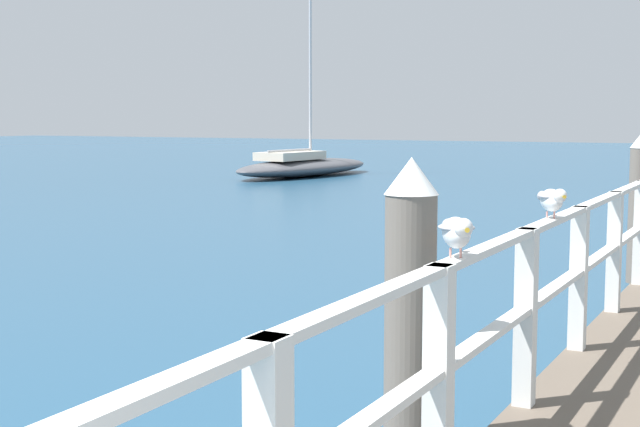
{
  "coord_description": "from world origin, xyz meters",
  "views": [
    {
      "loc": [
        0.19,
        -0.03,
        2.23
      ],
      "look_at": [
        -3.06,
        6.18,
        1.48
      ],
      "focal_mm": 51.01,
      "sensor_mm": 36.0,
      "label": 1
    }
  ],
  "objects_px": {
    "dock_piling_far": "(639,208)",
    "seagull_background": "(552,199)",
    "seagull_foreground": "(457,231)",
    "boat_2": "(303,166)",
    "dock_piling_near": "(410,340)"
  },
  "relations": [
    {
      "from": "seagull_background",
      "to": "seagull_foreground",
      "type": "bearing_deg",
      "value": 59.19
    },
    {
      "from": "dock_piling_near",
      "to": "dock_piling_far",
      "type": "height_order",
      "value": "same"
    },
    {
      "from": "dock_piling_near",
      "to": "seagull_foreground",
      "type": "distance_m",
      "value": 0.85
    },
    {
      "from": "seagull_background",
      "to": "boat_2",
      "type": "xyz_separation_m",
      "value": [
        -14.92,
        23.87,
        -1.28
      ]
    },
    {
      "from": "seagull_foreground",
      "to": "seagull_background",
      "type": "height_order",
      "value": "same"
    },
    {
      "from": "dock_piling_near",
      "to": "dock_piling_far",
      "type": "distance_m",
      "value": 8.15
    },
    {
      "from": "dock_piling_far",
      "to": "boat_2",
      "type": "xyz_separation_m",
      "value": [
        -14.54,
        17.27,
        -0.62
      ]
    },
    {
      "from": "seagull_foreground",
      "to": "boat_2",
      "type": "relative_size",
      "value": 0.05
    },
    {
      "from": "seagull_foreground",
      "to": "dock_piling_near",
      "type": "bearing_deg",
      "value": -73.8
    },
    {
      "from": "seagull_foreground",
      "to": "seagull_background",
      "type": "bearing_deg",
      "value": -119.65
    },
    {
      "from": "dock_piling_far",
      "to": "seagull_background",
      "type": "height_order",
      "value": "dock_piling_far"
    },
    {
      "from": "seagull_background",
      "to": "dock_piling_far",
      "type": "bearing_deg",
      "value": -117.47
    },
    {
      "from": "dock_piling_far",
      "to": "dock_piling_near",
      "type": "bearing_deg",
      "value": -90.0
    },
    {
      "from": "dock_piling_near",
      "to": "boat_2",
      "type": "bearing_deg",
      "value": 119.76
    },
    {
      "from": "seagull_background",
      "to": "boat_2",
      "type": "height_order",
      "value": "boat_2"
    }
  ]
}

